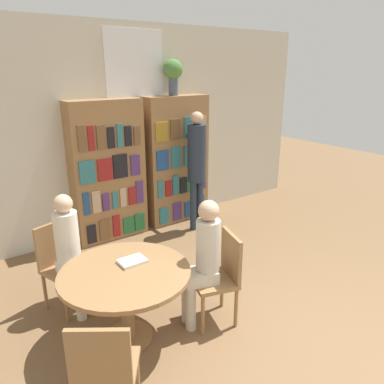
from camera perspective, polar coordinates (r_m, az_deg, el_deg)
name	(u,v)px	position (r m, az deg, el deg)	size (l,w,h in m)	color
ground_plane	(365,372)	(3.72, 24.81, -23.64)	(16.00, 16.00, 0.00)	brown
wall_back	(137,130)	(5.72, -8.44, 9.35)	(6.40, 0.07, 3.00)	beige
bookshelf_left	(108,172)	(5.41, -12.66, 3.00)	(1.04, 0.34, 1.99)	olive
bookshelf_right	(177,160)	(5.94, -2.37, 4.83)	(1.04, 0.34, 1.99)	olive
flower_vase	(173,72)	(5.76, -2.92, 17.76)	(0.29, 0.29, 0.52)	#475166
reading_table	(126,283)	(3.45, -10.09, -13.53)	(1.16, 1.16, 0.71)	olive
chair_near_camera	(105,369)	(2.78, -13.15, -24.84)	(0.56, 0.56, 0.91)	olive
chair_left_side	(62,261)	(4.11, -19.26, -9.93)	(0.51, 0.51, 0.91)	olive
chair_far_side	(221,273)	(3.70, 4.43, -12.21)	(0.50, 0.50, 0.91)	olive
seated_reader_left	(71,249)	(3.89, -17.93, -8.24)	(0.33, 0.38, 1.26)	silver
seated_reader_right	(203,257)	(3.54, 1.70, -9.88)	(0.38, 0.31, 1.27)	beige
librarian_standing	(197,160)	(5.53, 0.71, 4.86)	(0.27, 0.54, 1.80)	#232D3D
open_book_on_table	(132,261)	(3.50, -9.08, -10.38)	(0.24, 0.18, 0.03)	silver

